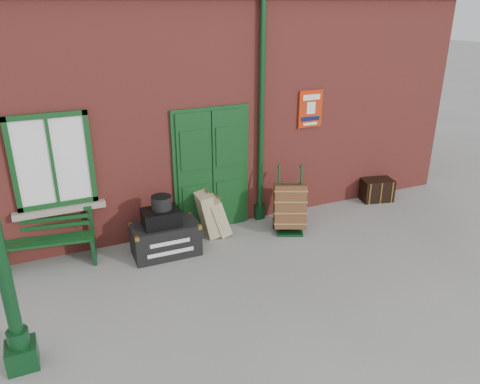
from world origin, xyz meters
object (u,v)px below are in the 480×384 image
bench (46,238)px  houdini_trunk (166,239)px  dark_trunk (377,190)px  porter_trolley (290,207)px

bench → houdini_trunk: bearing=-5.8°
dark_trunk → bench: bearing=-167.3°
houdini_trunk → porter_trolley: (2.31, -0.06, 0.18)m
bench → dark_trunk: (6.48, -0.07, -0.22)m
bench → porter_trolley: 4.14m
houdini_trunk → porter_trolley: size_ratio=0.92×
houdini_trunk → dark_trunk: bearing=5.9°
bench → porter_trolley: bearing=1.5°
porter_trolley → dark_trunk: size_ratio=1.84×
bench → dark_trunk: bench is taller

